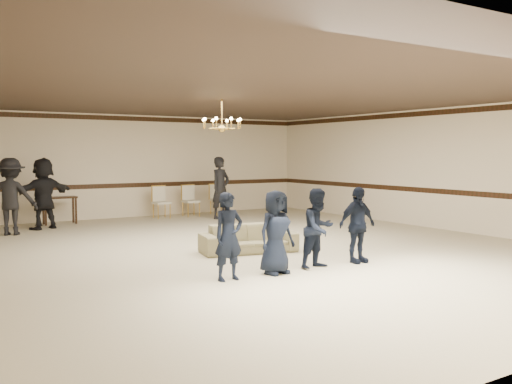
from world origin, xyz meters
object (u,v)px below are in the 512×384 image
Objects in this scene: chandelier at (222,114)px; adult_right at (221,188)px; boy_d at (357,225)px; adult_mid at (43,193)px; boy_a at (229,236)px; boy_b at (276,232)px; banquet_chair_mid at (191,201)px; boy_c at (319,228)px; console_table at (60,210)px; banquet_chair_right at (219,200)px; banquet_chair_left at (162,202)px; settee at (248,238)px; adult_left at (11,197)px.

chandelier reaches higher than adult_right.
boy_d is 8.76m from adult_mid.
boy_a is 1.00× the size of boy_b.
banquet_chair_mid is at bearing 64.26° from boy_a.
boy_c is 1.51× the size of console_table.
adult_right is (3.89, 7.43, 0.25)m from boy_a.
boy_a is at bearing 79.37° from adult_mid.
adult_mid is at bearing 122.80° from chandelier.
boy_d is 9.30m from console_table.
banquet_chair_right is 5.00m from console_table.
boy_b is (0.90, 0.00, 0.00)m from boy_a.
boy_a is 1.43× the size of banquet_chair_left.
chandelier is 4.32m from boy_a.
boy_a is at bearing 179.52° from boy_d.
chandelier reaches higher than adult_mid.
chandelier is 2.92m from settee.
adult_left is (-3.68, 5.16, 0.67)m from settee.
chandelier reaches higher than adult_left.
adult_mid and adult_right have the same top height.
boy_c reaches higher than console_table.
chandelier reaches higher than boy_a.
adult_left is 2.23m from console_table.
console_table is (-2.18, 6.71, 0.11)m from settee.
boy_d is 8.61m from adult_left.
adult_right reaches higher than boy_d.
banquet_chair_left is 1.00m from banquet_chair_mid.
boy_d is at bearing -48.66° from settee.
settee is 1.97× the size of banquet_chair_mid.
boy_a is 1.43× the size of banquet_chair_mid.
settee is at bearing -95.56° from chandelier.
banquet_chair_left is 1.00× the size of banquet_chair_mid.
banquet_chair_right reaches higher than settee.
banquet_chair_mid is at bearing 85.84° from settee.
boy_c is at bearing 91.61° from adult_mid.
boy_c is at bearing -3.97° from boy_a.
adult_mid is at bearing 94.83° from boy_a.
boy_a is (-1.70, -3.32, -2.18)m from chandelier.
boy_c is (0.90, 0.00, 0.00)m from boy_b.
boy_a reaches higher than console_table.
banquet_chair_right is (1.69, 8.49, -0.21)m from boy_d.
boy_b is 1.43× the size of banquet_chair_left.
boy_d is at bearing -96.11° from banquet_chair_mid.
adult_left is at bearing 18.46° from adult_mid.
chandelier is 0.96× the size of banquet_chair_mid.
banquet_chair_left is (-0.31, 8.49, -0.21)m from boy_d.
boy_b is at bearing 85.67° from adult_mid.
settee is 1.02× the size of adult_left.
settee is 6.57m from banquet_chair_left.
boy_b reaches higher than banquet_chair_right.
boy_b is (-0.80, -3.32, -2.18)m from chandelier.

